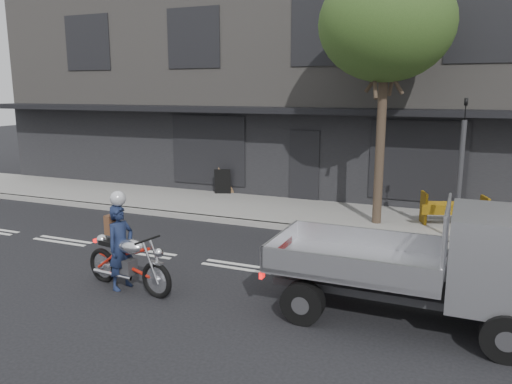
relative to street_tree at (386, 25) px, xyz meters
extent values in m
plane|color=black|center=(-2.20, -4.20, -5.28)|extent=(80.00, 80.00, 0.00)
cube|color=gray|center=(-2.20, 0.50, -5.20)|extent=(32.00, 3.20, 0.15)
cube|color=gray|center=(-2.20, -1.10, -5.20)|extent=(32.00, 0.20, 0.15)
cube|color=slate|center=(-2.20, 7.10, -1.28)|extent=(26.00, 10.00, 8.00)
cylinder|color=#382B21|center=(0.00, 0.00, -3.28)|extent=(0.24, 0.24, 4.00)
ellipsoid|color=#2B471A|center=(0.00, 0.00, 0.02)|extent=(3.40, 3.40, 2.89)
cylinder|color=#2D2D30|center=(2.00, -0.85, -3.78)|extent=(0.12, 0.12, 3.00)
imported|color=black|center=(2.00, -0.85, -2.03)|extent=(0.08, 0.10, 0.50)
torus|color=black|center=(-4.30, -5.96, -4.95)|extent=(0.70, 0.22, 0.69)
torus|color=black|center=(-2.90, -6.20, -4.95)|extent=(0.70, 0.22, 0.69)
cube|color=#2D2D30|center=(-3.65, -6.07, -4.84)|extent=(0.39, 0.30, 0.28)
ellipsoid|color=silver|center=(-3.49, -6.10, -4.42)|extent=(0.60, 0.41, 0.28)
cube|color=black|center=(-3.97, -6.01, -4.45)|extent=(0.58, 0.33, 0.09)
cylinder|color=black|center=(-3.08, -6.17, -4.23)|extent=(0.14, 0.61, 0.04)
imported|color=#17213F|center=(-3.75, -6.08, -4.47)|extent=(0.48, 0.64, 1.61)
cylinder|color=black|center=(-0.17, -6.17, -4.93)|extent=(0.70, 0.26, 0.69)
cylinder|color=black|center=(-0.15, -4.62, -4.93)|extent=(0.70, 0.26, 0.69)
cylinder|color=black|center=(2.75, -6.20, -4.93)|extent=(0.70, 0.26, 0.69)
cylinder|color=black|center=(2.77, -4.65, -4.93)|extent=(0.70, 0.26, 0.69)
cube|color=#2D2D30|center=(1.30, -5.41, -4.78)|extent=(4.21, 0.95, 0.13)
cube|color=#B8B8BD|center=(2.72, -5.42, -4.04)|extent=(1.57, 1.66, 1.37)
cube|color=black|center=(2.72, -5.42, -3.65)|extent=(1.38, 1.57, 0.50)
cube|color=#B5B5BB|center=(0.52, -5.40, -4.44)|extent=(2.76, 1.81, 0.09)
camera|label=1|loc=(1.99, -13.33, -1.60)|focal=35.00mm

